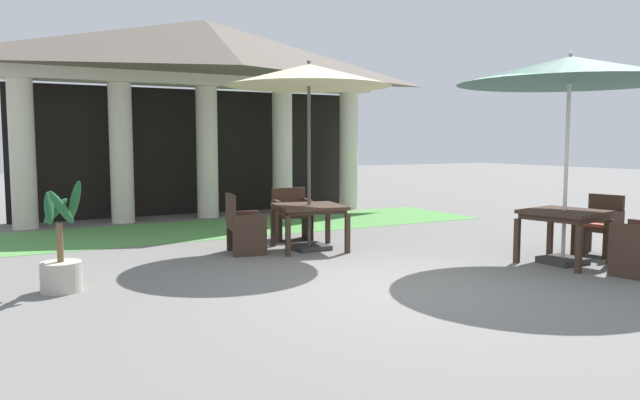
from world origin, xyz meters
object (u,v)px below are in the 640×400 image
(patio_chair_mid_left_east, at_px, (599,228))
(patio_table_near_foreground, at_px, (309,210))
(potted_palm_left_edge, at_px, (61,262))
(patio_table_mid_left, at_px, (564,217))
(patio_umbrella_mid_left, at_px, (570,71))
(patio_chair_near_foreground_north, at_px, (292,215))
(patio_chair_near_foreground_west, at_px, (243,226))
(patio_umbrella_near_foreground, at_px, (309,77))

(patio_chair_mid_left_east, bearing_deg, patio_table_near_foreground, 43.75)
(patio_table_near_foreground, height_order, potted_palm_left_edge, potted_palm_left_edge)
(patio_table_mid_left, distance_m, patio_umbrella_mid_left, 1.98)
(patio_chair_near_foreground_north, distance_m, patio_chair_near_foreground_west, 1.46)
(patio_umbrella_near_foreground, bearing_deg, patio_chair_near_foreground_west, 168.75)
(patio_chair_near_foreground_west, relative_size, patio_umbrella_mid_left, 0.30)
(patio_table_mid_left, relative_size, potted_palm_left_edge, 0.88)
(potted_palm_left_edge, bearing_deg, patio_table_near_foreground, 15.22)
(patio_umbrella_mid_left, relative_size, potted_palm_left_edge, 2.33)
(patio_chair_mid_left_east, bearing_deg, patio_chair_near_foreground_west, 48.26)
(patio_chair_near_foreground_west, bearing_deg, patio_table_near_foreground, 90.00)
(potted_palm_left_edge, bearing_deg, patio_umbrella_near_foreground, 15.22)
(patio_umbrella_mid_left, bearing_deg, patio_chair_near_foreground_west, 140.84)
(patio_chair_near_foreground_north, xyz_separation_m, patio_table_mid_left, (2.34, -3.71, 0.22))
(patio_table_mid_left, height_order, patio_chair_mid_left_east, patio_chair_mid_left_east)
(patio_table_near_foreground, distance_m, potted_palm_left_edge, 3.85)
(patio_table_mid_left, distance_m, potted_palm_left_edge, 6.48)
(patio_umbrella_mid_left, distance_m, patio_chair_mid_left_east, 2.45)
(patio_chair_near_foreground_west, relative_size, patio_table_mid_left, 0.80)
(patio_table_near_foreground, relative_size, patio_table_mid_left, 1.05)
(patio_chair_near_foreground_north, distance_m, patio_table_mid_left, 4.39)
(patio_umbrella_near_foreground, relative_size, patio_table_mid_left, 2.60)
(patio_umbrella_near_foreground, bearing_deg, patio_table_near_foreground, -90.22)
(patio_umbrella_near_foreground, distance_m, potted_palm_left_edge, 4.49)
(patio_umbrella_mid_left, bearing_deg, patio_chair_near_foreground_north, 122.28)
(patio_chair_near_foreground_west, distance_m, patio_table_mid_left, 4.60)
(patio_chair_near_foreground_west, xyz_separation_m, patio_umbrella_mid_left, (3.56, -2.90, 2.22))
(patio_chair_near_foreground_north, bearing_deg, patio_umbrella_mid_left, 133.53)
(patio_table_mid_left, bearing_deg, patio_chair_near_foreground_north, 122.28)
(patio_chair_near_foreground_west, distance_m, potted_palm_left_edge, 2.95)
(patio_table_mid_left, bearing_deg, patio_chair_near_foreground_west, 140.84)
(patio_table_near_foreground, height_order, patio_table_mid_left, patio_table_mid_left)
(patio_chair_near_foreground_north, relative_size, patio_chair_mid_left_east, 0.99)
(patio_chair_mid_left_east, bearing_deg, patio_chair_near_foreground_north, 32.55)
(patio_chair_near_foreground_west, height_order, patio_umbrella_mid_left, patio_umbrella_mid_left)
(patio_chair_near_foreground_north, relative_size, patio_umbrella_mid_left, 0.29)
(patio_umbrella_near_foreground, relative_size, patio_chair_near_foreground_north, 3.31)
(patio_chair_near_foreground_north, relative_size, potted_palm_left_edge, 0.69)
(patio_chair_near_foreground_north, xyz_separation_m, patio_chair_mid_left_east, (3.36, -3.51, -0.02))
(patio_table_mid_left, xyz_separation_m, patio_chair_mid_left_east, (1.02, 0.20, -0.24))
(patio_umbrella_near_foreground, distance_m, patio_umbrella_mid_left, 3.71)
(patio_umbrella_near_foreground, xyz_separation_m, patio_chair_mid_left_east, (3.56, -2.50, -2.25))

